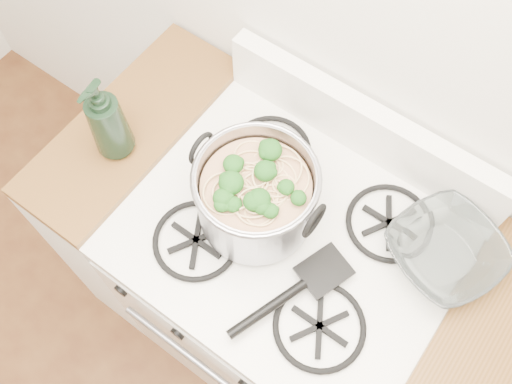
% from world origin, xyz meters
% --- Properties ---
extents(gas_range, '(0.76, 0.66, 0.92)m').
position_xyz_m(gas_range, '(0.00, 1.26, 0.44)').
color(gas_range, white).
rests_on(gas_range, ground).
extents(counter_left, '(0.25, 0.65, 0.92)m').
position_xyz_m(counter_left, '(-0.51, 1.26, 0.46)').
color(counter_left, silver).
rests_on(counter_left, ground).
extents(stock_pot, '(0.31, 0.28, 0.19)m').
position_xyz_m(stock_pot, '(-0.10, 1.25, 1.01)').
color(stock_pot, '#9898A0').
rests_on(stock_pot, gas_range).
extents(spatula, '(0.38, 0.39, 0.02)m').
position_xyz_m(spatula, '(0.11, 1.22, 0.94)').
color(spatula, black).
rests_on(spatula, gas_range).
extents(glass_bowl, '(0.13, 0.13, 0.02)m').
position_xyz_m(glass_bowl, '(0.31, 1.41, 0.94)').
color(glass_bowl, white).
rests_on(glass_bowl, gas_range).
extents(bottle, '(0.10, 0.11, 0.25)m').
position_xyz_m(bottle, '(-0.48, 1.19, 1.04)').
color(bottle, black).
rests_on(bottle, counter_left).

